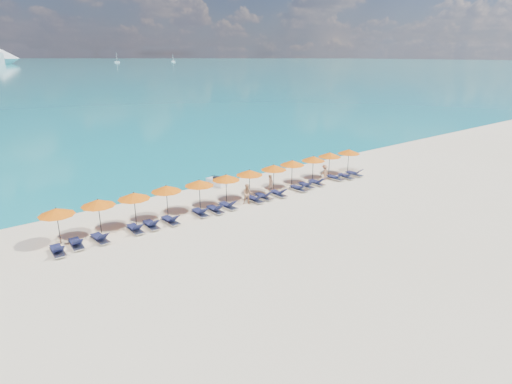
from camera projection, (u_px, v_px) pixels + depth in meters
ground at (283, 219)px, 29.16m from camera, size 1400.00×1400.00×0.00m
sailboat_near at (117, 62)px, 535.42m from camera, size 6.40×2.13×11.74m
sailboat_far at (173, 61)px, 574.84m from camera, size 5.66×1.89×10.38m
jetski at (217, 182)px, 36.65m from camera, size 0.93×2.14×0.74m
beachgoer_a at (271, 184)px, 34.33m from camera, size 0.66×0.54×1.55m
beachgoer_b at (248, 194)px, 31.83m from camera, size 0.89×0.80×1.59m
beachgoer_c at (325, 173)px, 37.96m from camera, size 0.95×0.51×1.42m
umbrella_0 at (56, 212)px, 24.85m from camera, size 2.10×2.10×2.28m
umbrella_1 at (98, 203)px, 26.36m from camera, size 2.10×2.10×2.28m
umbrella_2 at (134, 196)px, 27.62m from camera, size 2.10×2.10×2.28m
umbrella_3 at (166, 189)px, 29.11m from camera, size 2.10×2.10×2.28m
umbrella_4 at (199, 183)px, 30.39m from camera, size 2.10×2.10×2.28m
umbrella_5 at (226, 177)px, 31.74m from camera, size 2.10×2.10×2.28m
umbrella_6 at (249, 172)px, 33.05m from camera, size 2.10×2.10×2.28m
umbrella_7 at (274, 167)px, 34.53m from camera, size 2.10×2.10×2.28m
umbrella_8 at (292, 163)px, 35.99m from camera, size 2.10×2.10×2.28m
umbrella_9 at (313, 158)px, 37.44m from camera, size 2.10×2.10×2.28m
umbrella_10 at (330, 155)px, 38.85m from camera, size 2.10×2.10×2.28m
umbrella_11 at (349, 152)px, 40.11m from camera, size 2.10×2.10×2.28m
lounger_0 at (58, 250)px, 24.01m from camera, size 0.72×1.73×0.66m
lounger_1 at (76, 243)px, 24.90m from camera, size 0.76×1.74×0.66m
lounger_2 at (100, 238)px, 25.61m from camera, size 0.75×1.74×0.66m
lounger_3 at (135, 229)px, 27.01m from camera, size 0.65×1.71×0.66m
lounger_4 at (151, 225)px, 27.64m from camera, size 0.69×1.72×0.66m
lounger_5 at (170, 220)px, 28.37m from camera, size 0.70×1.73×0.66m
lounger_6 at (200, 212)px, 29.76m from camera, size 0.71×1.73×0.66m
lounger_7 at (215, 209)px, 30.35m from camera, size 0.66×1.72×0.66m
lounger_8 at (228, 205)px, 31.13m from camera, size 0.73×1.74×0.66m
lounger_9 at (255, 199)px, 32.48m from camera, size 0.73×1.74×0.66m
lounger_10 at (264, 196)px, 33.14m from camera, size 0.72×1.74×0.66m
lounger_11 at (278, 193)px, 33.82m from camera, size 0.67×1.72×0.66m
lounger_12 at (299, 188)px, 35.15m from camera, size 0.71×1.73×0.66m
lounger_13 at (306, 185)px, 35.97m from camera, size 0.76×1.75×0.66m
lounger_14 at (317, 182)px, 36.70m from camera, size 0.64×1.71×0.66m
lounger_15 at (335, 178)px, 38.12m from camera, size 0.77×1.75×0.66m
lounger_16 at (346, 176)px, 38.61m from camera, size 0.69×1.72×0.66m
lounger_17 at (354, 174)px, 39.42m from camera, size 0.73×1.74×0.66m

